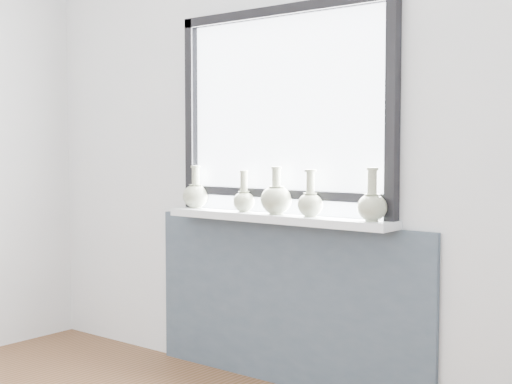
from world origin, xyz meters
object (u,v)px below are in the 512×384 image
Objects in this scene: vase_c at (276,198)px; vase_b at (244,199)px; windowsill at (276,218)px; vase_d at (310,202)px; vase_a at (196,194)px; vase_e at (372,204)px.

vase_b is at bearing 179.37° from vase_c.
windowsill is 0.24m from vase_d.
vase_c is at bearing -0.63° from vase_b.
vase_a is 0.98× the size of vase_c.
vase_d is (0.22, -0.01, 0.09)m from windowsill.
vase_e reaches higher than vase_d.
vase_d is at bearing -0.78° from vase_c.
vase_c is at bearing -40.61° from windowsill.
vase_a is (-0.56, 0.01, 0.10)m from windowsill.
windowsill is 0.57m from vase_e.
windowsill is 0.10m from vase_c.
vase_e is (0.55, -0.01, -0.00)m from vase_c.
vase_e is at bearing -1.50° from windowsill.
vase_a is 0.57m from vase_c.
vase_a is 0.36m from vase_b.
vase_d is 0.94× the size of vase_e.
windowsill is 5.47× the size of vase_c.
vase_c reaches higher than windowsill.
vase_c is (0.01, -0.01, 0.10)m from windowsill.
vase_e reaches higher than windowsill.
vase_c reaches higher than vase_a.
vase_c is 0.98× the size of vase_e.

